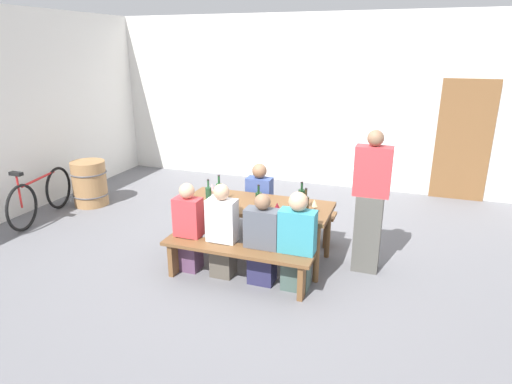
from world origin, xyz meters
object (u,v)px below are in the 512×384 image
wine_bottle_3 (306,205)px  wine_bottle_1 (259,202)px  bench_far (272,214)px  bench_near (235,256)px  seated_guest_near_3 (297,244)px  wine_bottle_4 (219,192)px  wine_barrel (90,183)px  seated_guest_near_0 (189,229)px  tasting_table (256,210)px  parked_bicycle_0 (41,196)px  wine_glass_0 (212,187)px  seated_guest_near_1 (222,233)px  wooden_door (463,141)px  seated_guest_far_0 (259,204)px  wine_glass_2 (303,202)px  standing_host (370,205)px  wine_glass_1 (277,206)px  wine_bottle_0 (301,199)px  seated_guest_near_2 (262,242)px  wine_glass_3 (314,203)px  wine_bottle_2 (209,196)px

wine_bottle_3 → wine_bottle_1: bearing=-169.6°
bench_far → wine_bottle_1: size_ratio=5.18×
bench_near → seated_guest_near_3: seated_guest_near_3 is taller
wine_bottle_4 → wine_barrel: bearing=160.4°
seated_guest_near_0 → tasting_table: bearing=-50.5°
bench_far → parked_bicycle_0: size_ratio=1.08×
wine_bottle_1 → wine_bottle_4: bearing=160.8°
tasting_table → bench_far: (0.00, 0.70, -0.32)m
wine_glass_0 → seated_guest_near_1: (0.43, -0.66, -0.31)m
wooden_door → seated_guest_far_0: wooden_door is taller
bench_far → seated_guest_near_3: bearing=-61.5°
wine_barrel → wine_bottle_3: bearing=-15.8°
wine_glass_2 → standing_host: bearing=19.9°
seated_guest_near_1 → seated_guest_near_3: size_ratio=1.00×
bench_near → wine_glass_0: wine_glass_0 is taller
wine_glass_1 → wine_barrel: bearing=161.9°
wine_bottle_0 → seated_guest_near_1: 1.02m
wine_bottle_0 → seated_guest_near_2: (-0.31, -0.54, -0.38)m
bench_near → seated_guest_near_0: (-0.66, 0.15, 0.18)m
wine_barrel → wine_glass_1: bearing=-18.1°
wine_bottle_1 → seated_guest_far_0: seated_guest_far_0 is taller
tasting_table → wine_barrel: (-3.36, 0.95, -0.28)m
wooden_door → seated_guest_near_2: (-2.32, -3.96, -0.55)m
wine_glass_1 → seated_guest_far_0: size_ratio=0.13×
wine_glass_1 → seated_guest_near_1: bearing=-153.7°
wine_glass_3 → seated_guest_far_0: 1.15m
bench_far → seated_guest_near_2: bearing=-77.7°
wine_bottle_1 → wine_bottle_2: wine_bottle_2 is taller
wooden_door → seated_guest_near_3: size_ratio=1.83×
wine_bottle_2 → standing_host: standing_host is taller
tasting_table → seated_guest_near_3: seated_guest_near_3 is taller
wine_bottle_1 → wine_bottle_0: bearing=31.7°
standing_host → wine_barrel: size_ratio=2.25×
seated_guest_far_0 → bench_near: bearing=6.7°
wine_bottle_0 → wine_glass_1: size_ratio=2.42×
wine_bottle_2 → wine_glass_0: wine_bottle_2 is taller
tasting_table → wine_bottle_2: wine_bottle_2 is taller
wine_bottle_0 → wine_bottle_4: 1.04m
wine_bottle_3 → parked_bicycle_0: wine_bottle_3 is taller
wine_bottle_2 → wine_glass_3: wine_bottle_2 is taller
wine_glass_2 → standing_host: (0.74, 0.27, -0.04)m
seated_guest_near_0 → seated_guest_near_2: 0.93m
wine_bottle_0 → seated_guest_near_0: size_ratio=0.31×
standing_host → wine_barrel: 4.81m
bench_near → wine_barrel: bearing=153.9°
seated_guest_far_0 → wine_bottle_4: bearing=-27.0°
wine_glass_0 → seated_guest_far_0: (0.51, 0.43, -0.32)m
tasting_table → wine_glass_2: (0.62, -0.09, 0.20)m
tasting_table → seated_guest_near_1: size_ratio=1.64×
wooden_door → wine_barrel: size_ratio=2.74×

